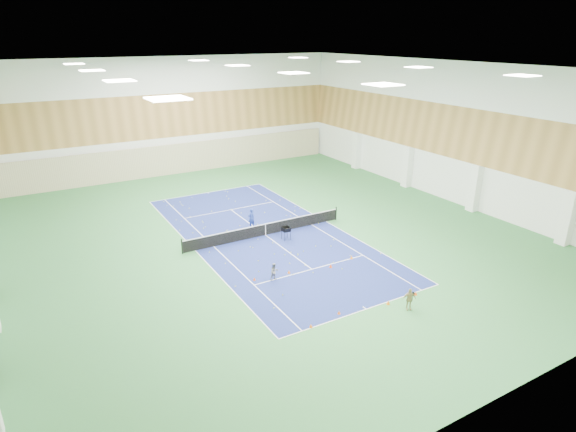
% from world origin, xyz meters
% --- Properties ---
extents(ground, '(40.00, 40.00, 0.00)m').
position_xyz_m(ground, '(0.00, 0.00, 0.00)').
color(ground, '#2F6F39').
rests_on(ground, ground).
extents(room_shell, '(36.00, 40.00, 12.00)m').
position_xyz_m(room_shell, '(0.00, 0.00, 6.00)').
color(room_shell, white).
rests_on(room_shell, ground).
extents(wood_cladding, '(36.00, 40.00, 8.00)m').
position_xyz_m(wood_cladding, '(0.00, 0.00, 8.00)').
color(wood_cladding, '#A97B3F').
rests_on(wood_cladding, room_shell).
extents(ceiling_light_grid, '(21.40, 25.40, 0.06)m').
position_xyz_m(ceiling_light_grid, '(0.00, 0.00, 11.92)').
color(ceiling_light_grid, white).
rests_on(ceiling_light_grid, room_shell).
extents(court_surface, '(10.97, 23.77, 0.01)m').
position_xyz_m(court_surface, '(0.00, 0.00, 0.01)').
color(court_surface, navy).
rests_on(court_surface, ground).
extents(tennis_balls_scatter, '(10.57, 22.77, 0.07)m').
position_xyz_m(tennis_balls_scatter, '(0.00, 0.00, 0.05)').
color(tennis_balls_scatter, '#BECC22').
rests_on(tennis_balls_scatter, ground).
extents(tennis_net, '(12.80, 0.10, 1.10)m').
position_xyz_m(tennis_net, '(0.00, 0.00, 0.55)').
color(tennis_net, black).
rests_on(tennis_net, ground).
extents(back_curtain, '(35.40, 0.16, 3.20)m').
position_xyz_m(back_curtain, '(0.00, 19.75, 1.60)').
color(back_curtain, '#C6B793').
rests_on(back_curtain, ground).
extents(coach, '(0.66, 0.52, 1.59)m').
position_xyz_m(coach, '(-0.24, 1.89, 0.79)').
color(coach, '#22399D').
rests_on(coach, ground).
extents(child_court, '(0.57, 0.46, 1.12)m').
position_xyz_m(child_court, '(-2.73, -6.42, 0.56)').
color(child_court, gray).
rests_on(child_court, ground).
extents(child_apron, '(0.81, 0.60, 1.28)m').
position_xyz_m(child_apron, '(1.98, -13.03, 0.64)').
color(child_apron, tan).
rests_on(child_apron, ground).
extents(ball_cart, '(0.57, 0.57, 0.99)m').
position_xyz_m(ball_cart, '(0.94, -1.43, 0.50)').
color(ball_cart, black).
rests_on(ball_cart, ground).
extents(cone_svc_a, '(0.19, 0.19, 0.21)m').
position_xyz_m(cone_svc_a, '(-3.83, -5.86, 0.11)').
color(cone_svc_a, '#DC4A0B').
rests_on(cone_svc_a, ground).
extents(cone_svc_b, '(0.20, 0.20, 0.21)m').
position_xyz_m(cone_svc_b, '(-1.54, -6.12, 0.11)').
color(cone_svc_b, orange).
rests_on(cone_svc_b, ground).
extents(cone_svc_c, '(0.22, 0.22, 0.24)m').
position_xyz_m(cone_svc_c, '(1.19, -6.78, 0.12)').
color(cone_svc_c, '#EC3E0C').
rests_on(cone_svc_c, ground).
extents(cone_svc_d, '(0.21, 0.21, 0.23)m').
position_xyz_m(cone_svc_d, '(3.12, -6.42, 0.12)').
color(cone_svc_d, orange).
rests_on(cone_svc_d, ground).
extents(cone_base_a, '(0.19, 0.19, 0.21)m').
position_xyz_m(cone_base_a, '(-3.55, -11.82, 0.10)').
color(cone_base_a, '#E25C0B').
rests_on(cone_base_a, ground).
extents(cone_base_b, '(0.18, 0.18, 0.20)m').
position_xyz_m(cone_base_b, '(-1.56, -11.51, 0.10)').
color(cone_base_b, '#FF640D').
rests_on(cone_base_b, ground).
extents(cone_base_c, '(0.22, 0.22, 0.24)m').
position_xyz_m(cone_base_c, '(1.39, -12.08, 0.12)').
color(cone_base_c, orange).
rests_on(cone_base_c, ground).
extents(cone_base_d, '(0.19, 0.19, 0.21)m').
position_xyz_m(cone_base_d, '(3.44, -12.09, 0.11)').
color(cone_base_d, '#F14A0C').
rests_on(cone_base_d, ground).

